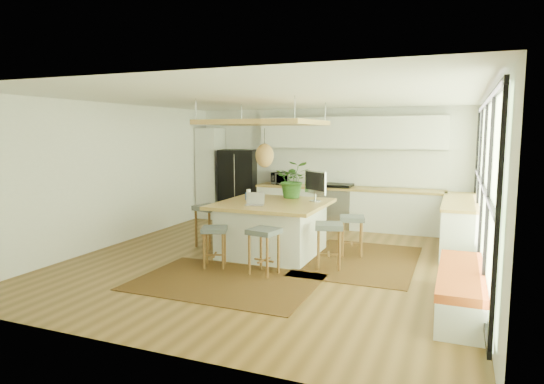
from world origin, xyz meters
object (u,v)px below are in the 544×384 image
at_px(stool_right_front, 329,246).
at_px(stool_left_side, 209,228).
at_px(fridge, 238,182).
at_px(stool_right_back, 352,236).
at_px(stool_near_right, 264,252).
at_px(island, 272,228).
at_px(island_plant, 293,184).
at_px(stool_near_left, 215,246).
at_px(laptop, 255,198).
at_px(monitor, 315,187).
at_px(microwave, 284,177).

bearing_deg(stool_right_front, stool_left_side, 167.26).
relative_size(fridge, stool_right_back, 2.47).
distance_m(stool_near_right, stool_right_back, 1.87).
distance_m(island, island_plant, 0.99).
bearing_deg(stool_near_left, laptop, 59.15).
bearing_deg(stool_right_front, stool_near_right, -140.64).
relative_size(stool_near_right, monitor, 1.19).
xyz_separation_m(island, stool_right_back, (1.34, 0.41, -0.11)).
bearing_deg(stool_right_front, island_plant, 131.33).
xyz_separation_m(stool_near_left, monitor, (1.21, 1.50, 0.83)).
distance_m(fridge, laptop, 3.72).
distance_m(stool_near_right, laptop, 1.11).
relative_size(stool_right_back, laptop, 2.17).
distance_m(island, stool_right_front, 1.27).
bearing_deg(fridge, stool_left_side, -87.64).
bearing_deg(stool_left_side, stool_near_right, -36.95).
xyz_separation_m(stool_left_side, monitor, (1.98, 0.31, 0.83)).
bearing_deg(microwave, laptop, -65.71).
bearing_deg(stool_left_side, laptop, -23.89).
distance_m(stool_right_back, stool_left_side, 2.67).
bearing_deg(stool_right_back, stool_right_front, -100.77).
xyz_separation_m(stool_right_back, monitor, (-0.67, -0.03, 0.83)).
distance_m(stool_right_front, laptop, 1.48).
distance_m(fridge, stool_right_back, 4.13).
bearing_deg(stool_near_left, stool_right_front, 20.30).
relative_size(stool_left_side, laptop, 2.44).
distance_m(fridge, monitor, 3.60).
distance_m(monitor, island_plant, 0.59).
bearing_deg(island_plant, stool_near_left, -111.37).
xyz_separation_m(stool_near_left, microwave, (-0.27, 3.86, 0.75)).
xyz_separation_m(stool_near_left, stool_right_front, (1.71, 0.63, 0.00)).
height_order(stool_right_front, stool_right_back, stool_right_front).
relative_size(fridge, stool_right_front, 2.38).
xyz_separation_m(monitor, island_plant, (-0.52, 0.28, 0.01)).
relative_size(stool_near_right, stool_left_side, 0.90).
bearing_deg(stool_right_back, island_plant, 168.36).
distance_m(island, stool_left_side, 1.32).
relative_size(island, island_plant, 2.66).
height_order(stool_right_front, monitor, monitor).
relative_size(island, laptop, 5.72).
height_order(fridge, stool_near_left, fridge).
distance_m(stool_near_left, stool_right_back, 2.43).
relative_size(stool_near_left, stool_left_side, 0.83).
bearing_deg(laptop, stool_right_back, 17.39).
distance_m(stool_right_back, laptop, 1.85).
height_order(stool_right_front, laptop, laptop).
xyz_separation_m(island, stool_near_right, (0.34, -1.18, -0.11)).
relative_size(fridge, stool_near_left, 2.64).
bearing_deg(stool_left_side, stool_right_front, -12.74).
bearing_deg(stool_near_left, microwave, 93.95).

